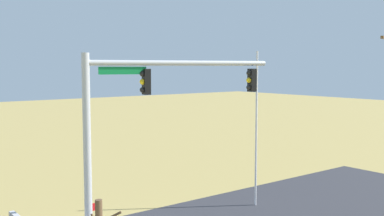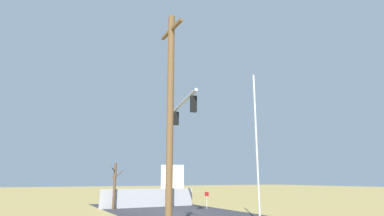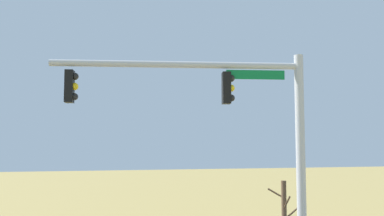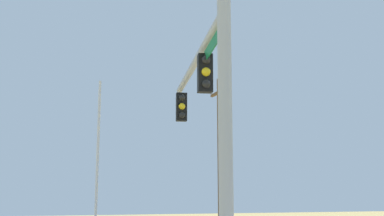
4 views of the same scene
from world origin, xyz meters
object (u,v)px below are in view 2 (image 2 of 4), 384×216
object	(u,v)px
flagpole	(257,145)
utility_pole	(170,116)
bare_tree	(115,185)
signal_mast	(175,136)
open_sign	(207,196)
distant_building	(172,177)

from	to	relation	value
flagpole	utility_pole	size ratio (longest dim) A/B	0.88
utility_pole	bare_tree	world-z (taller)	utility_pole
signal_mast	utility_pole	distance (m)	10.66
signal_mast	open_sign	distance (m)	5.18
flagpole	open_sign	size ratio (longest dim) A/B	6.32
open_sign	distant_building	xyz separation A→B (m)	(42.76, -16.16, 1.59)
flagpole	utility_pole	world-z (taller)	utility_pole
signal_mast	distant_building	distance (m)	47.28
signal_mast	bare_tree	xyz separation A→B (m)	(3.33, 3.35, -3.48)
utility_pole	bare_tree	distance (m)	13.30
flagpole	distant_building	size ratio (longest dim) A/B	0.99
bare_tree	open_sign	distance (m)	6.88
flagpole	distant_building	xyz separation A→B (m)	(50.73, -17.74, -1.36)
bare_tree	open_sign	bearing A→B (deg)	-115.03
utility_pole	flagpole	bearing A→B (deg)	-70.40
flagpole	utility_pole	xyz separation A→B (m)	(-2.08, 5.83, 0.68)
signal_mast	distant_building	world-z (taller)	signal_mast
signal_mast	distant_building	size ratio (longest dim) A/B	0.96
utility_pole	bare_tree	size ratio (longest dim) A/B	2.63
flagpole	open_sign	world-z (taller)	flagpole
bare_tree	distant_building	world-z (taller)	distant_building
bare_tree	open_sign	xyz separation A→B (m)	(-2.89, -6.19, -0.82)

